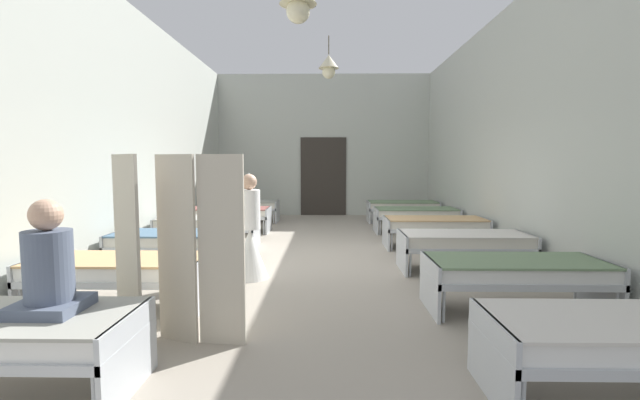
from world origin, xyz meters
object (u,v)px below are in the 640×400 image
at_px(bed_left_row_5, 244,206).
at_px(bed_left_row_2, 176,241).
at_px(bed_right_row_2, 464,242).
at_px(bed_left_row_3, 208,224).
at_px(bed_left_row_1, 120,270).
at_px(bed_right_row_3, 435,225).
at_px(bed_right_row_0, 629,337).
at_px(patient_seated_primary, 49,271).
at_px(nurse_near_aisle, 250,241).
at_px(bed_right_row_5, 402,206).
at_px(bed_left_row_4, 229,213).
at_px(bed_right_row_4, 416,214).
at_px(privacy_screen, 175,250).
at_px(bed_right_row_1, 515,272).

bearing_deg(bed_left_row_5, bed_left_row_2, -90.00).
xyz_separation_m(bed_right_row_2, bed_left_row_3, (-4.36, 1.76, 0.00)).
distance_m(bed_left_row_1, bed_left_row_3, 3.53).
xyz_separation_m(bed_right_row_3, bed_left_row_5, (-4.36, 3.53, 0.00)).
distance_m(bed_right_row_0, patient_seated_primary, 4.04).
height_order(bed_right_row_0, nurse_near_aisle, nurse_near_aisle).
xyz_separation_m(bed_left_row_5, bed_right_row_5, (4.36, 0.00, 0.00)).
distance_m(bed_right_row_3, bed_left_row_4, 4.71).
xyz_separation_m(bed_left_row_4, bed_right_row_4, (4.36, 0.00, 0.00)).
height_order(bed_right_row_2, privacy_screen, privacy_screen).
bearing_deg(bed_right_row_3, bed_right_row_2, -90.00).
height_order(bed_left_row_1, nurse_near_aisle, nurse_near_aisle).
distance_m(bed_left_row_2, bed_left_row_4, 3.53).
height_order(bed_right_row_1, bed_left_row_2, same).
relative_size(bed_right_row_0, bed_left_row_4, 1.00).
xyz_separation_m(bed_right_row_5, nurse_near_aisle, (-3.14, -5.77, 0.09)).
distance_m(bed_right_row_4, bed_left_row_5, 4.71).
distance_m(bed_right_row_1, bed_right_row_4, 5.29).
height_order(bed_right_row_2, bed_right_row_4, same).
distance_m(bed_left_row_3, bed_right_row_3, 4.36).
bearing_deg(bed_left_row_4, bed_left_row_5, 90.00).
xyz_separation_m(bed_left_row_2, bed_left_row_4, (0.00, 3.53, 0.00)).
bearing_deg(bed_right_row_1, privacy_screen, -165.44).
height_order(bed_left_row_4, bed_left_row_5, same).
xyz_separation_m(bed_right_row_3, bed_right_row_4, (0.00, 1.76, 0.00)).
bearing_deg(patient_seated_primary, bed_right_row_1, 23.00).
distance_m(bed_right_row_4, bed_right_row_5, 1.76).
height_order(bed_right_row_1, nurse_near_aisle, nurse_near_aisle).
xyz_separation_m(bed_left_row_4, patient_seated_primary, (0.35, -7.00, 0.43)).
bearing_deg(privacy_screen, bed_left_row_4, 121.49).
xyz_separation_m(bed_right_row_0, bed_left_row_5, (-4.36, 8.82, 0.00)).
distance_m(bed_right_row_2, bed_right_row_5, 5.29).
xyz_separation_m(bed_left_row_5, nurse_near_aisle, (1.22, -5.77, 0.09)).
bearing_deg(bed_left_row_4, privacy_screen, -81.26).
distance_m(bed_right_row_0, nurse_near_aisle, 4.38).
distance_m(bed_right_row_2, bed_left_row_4, 5.61).
bearing_deg(bed_left_row_2, patient_seated_primary, -84.24).
bearing_deg(nurse_near_aisle, privacy_screen, -135.26).
relative_size(bed_left_row_2, nurse_near_aisle, 1.28).
relative_size(bed_left_row_3, bed_right_row_5, 1.00).
xyz_separation_m(bed_left_row_3, bed_left_row_4, (0.00, 1.76, 0.00)).
height_order(bed_left_row_3, bed_left_row_5, same).
xyz_separation_m(bed_right_row_1, bed_left_row_2, (-4.36, 1.76, 0.00)).
distance_m(bed_left_row_3, bed_right_row_4, 4.71).
bearing_deg(bed_right_row_5, nurse_near_aisle, -118.57).
distance_m(bed_left_row_1, bed_left_row_4, 5.29).
bearing_deg(bed_left_row_2, bed_left_row_5, 90.00).
xyz_separation_m(bed_left_row_1, bed_left_row_2, (0.00, 1.76, 0.00)).
bearing_deg(nurse_near_aisle, bed_right_row_0, -82.29).
bearing_deg(bed_right_row_1, bed_right_row_0, -90.00).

